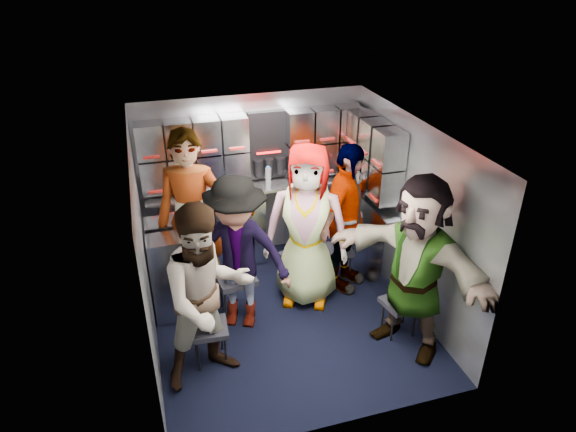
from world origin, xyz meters
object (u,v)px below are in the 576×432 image
object	(u,v)px
attendant_standing	(192,221)
attendant_arc_d	(346,219)
jump_seat_mid_left	(236,280)
attendant_arc_a	(208,297)
jump_seat_near_left	(209,330)
jump_seat_near_right	(400,304)
jump_seat_mid_right	(338,251)
attendant_arc_b	(237,255)
attendant_arc_c	(307,227)
jump_seat_center	(301,259)
attendant_arc_e	(416,267)

from	to	relation	value
attendant_standing	attendant_arc_d	bearing A→B (deg)	8.36
jump_seat_mid_left	attendant_arc_a	bearing A→B (deg)	-115.14
jump_seat_near_left	jump_seat_near_right	size ratio (longest dim) A/B	1.03
attendant_arc_a	jump_seat_mid_right	bearing A→B (deg)	20.33
jump_seat_near_left	jump_seat_near_right	world-z (taller)	jump_seat_near_left
jump_seat_near_right	attendant_standing	world-z (taller)	attendant_standing
attendant_arc_b	attendant_arc_d	distance (m)	1.36
attendant_arc_b	attendant_arc_d	world-z (taller)	attendant_arc_d
jump_seat_mid_left	attendant_standing	xyz separation A→B (m)	(-0.37, 0.37, 0.59)
attendant_standing	attendant_arc_c	size ratio (longest dim) A/B	1.08
attendant_standing	attendant_arc_d	distance (m)	1.71
jump_seat_mid_left	attendant_arc_a	xyz separation A→B (m)	(-0.40, -0.85, 0.48)
attendant_standing	jump_seat_center	bearing A→B (deg)	8.20
jump_seat_near_right	attendant_arc_a	distance (m)	2.03
jump_seat_near_left	attendant_arc_e	distance (m)	2.06
jump_seat_near_left	jump_seat_mid_right	xyz separation A→B (m)	(1.71, 1.00, -0.01)
attendant_arc_c	attendant_arc_e	world-z (taller)	same
jump_seat_mid_right	attendant_arc_d	world-z (taller)	attendant_arc_d
jump_seat_mid_right	jump_seat_near_right	bearing A→B (deg)	-78.29
attendant_standing	attendant_arc_e	bearing A→B (deg)	-19.64
jump_seat_near_right	attendant_arc_c	world-z (taller)	attendant_arc_c
jump_seat_center	jump_seat_mid_right	bearing A→B (deg)	13.08
attendant_arc_d	attendant_arc_a	bearing A→B (deg)	168.82
jump_seat_mid_left	jump_seat_near_right	distance (m)	1.76
attendant_arc_b	attendant_arc_a	bearing A→B (deg)	-96.21
jump_seat_mid_right	attendant_arc_a	distance (m)	2.15
attendant_arc_a	attendant_arc_d	distance (m)	1.99
attendant_arc_d	jump_seat_near_right	bearing A→B (deg)	-117.70
jump_seat_mid_right	attendant_arc_e	xyz separation A→B (m)	(0.24, -1.33, 0.58)
jump_seat_near_left	attendant_arc_a	size ratio (longest dim) A/B	0.23
jump_seat_mid_right	jump_seat_near_right	size ratio (longest dim) A/B	0.99
jump_seat_mid_right	attendant_arc_c	size ratio (longest dim) A/B	0.22
jump_seat_near_right	attendant_arc_b	xyz separation A→B (m)	(-1.55, 0.64, 0.50)
jump_seat_near_right	attendant_arc_c	distance (m)	1.27
jump_seat_mid_left	jump_seat_mid_right	world-z (taller)	jump_seat_mid_left
jump_seat_mid_left	attendant_arc_b	world-z (taller)	attendant_arc_b
attendant_arc_d	jump_seat_near_left	bearing A→B (deg)	164.14
attendant_standing	attendant_arc_c	distance (m)	1.23
attendant_arc_a	attendant_arc_b	distance (m)	0.78
jump_seat_near_left	attendant_arc_c	size ratio (longest dim) A/B	0.22
attendant_arc_e	attendant_standing	bearing A→B (deg)	-155.50
attendant_arc_c	attendant_arc_d	distance (m)	0.52
jump_seat_near_right	attendant_arc_d	size ratio (longest dim) A/B	0.23
jump_seat_near_left	attendant_arc_b	bearing A→B (deg)	50.87
jump_seat_mid_left	attendant_arc_b	distance (m)	0.47
attendant_arc_d	attendant_arc_e	world-z (taller)	attendant_arc_e
jump_seat_near_left	attendant_standing	world-z (taller)	attendant_standing
jump_seat_mid_right	attendant_arc_a	world-z (taller)	attendant_arc_a
jump_seat_mid_left	jump_seat_center	distance (m)	0.84
jump_seat_mid_left	jump_seat_center	bearing A→B (deg)	14.87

